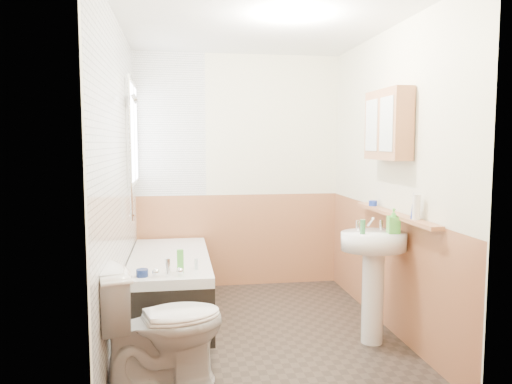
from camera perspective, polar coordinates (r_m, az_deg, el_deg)
floor at (r=4.29m, az=0.32°, el=-15.66°), size 2.80×2.80×0.00m
ceiling at (r=4.11m, az=0.34°, el=18.86°), size 2.80×2.80×0.00m
wall_back at (r=5.41m, az=-2.05°, el=2.35°), size 2.20×0.02×2.50m
wall_front at (r=2.64m, az=5.21°, el=-1.12°), size 2.20×0.02×2.50m
wall_left at (r=3.99m, az=-15.61°, el=0.98°), size 0.02×2.80×2.50m
wall_right at (r=4.33m, az=14.99°, el=1.35°), size 0.02×2.80×2.50m
wainscot_right at (r=4.44m, az=14.48°, el=-8.35°), size 0.01×2.80×1.00m
wainscot_front at (r=2.85m, az=4.96°, el=-16.24°), size 2.20×0.01×1.00m
wainscot_back at (r=5.48m, az=-2.00°, el=-5.52°), size 2.20×0.01×1.00m
tile_cladding_left at (r=3.99m, az=-15.30°, el=0.99°), size 0.01×2.80×2.50m
tile_return_back at (r=5.34m, az=-9.86°, el=7.59°), size 0.75×0.01×1.50m
window at (r=4.92m, az=-13.89°, el=6.52°), size 0.03×0.79×0.99m
bathtub at (r=4.66m, az=-9.79°, el=-10.32°), size 0.70×1.64×0.69m
shower_riser at (r=4.46m, az=-14.07°, el=6.19°), size 0.11×0.08×1.27m
toilet at (r=3.34m, az=-10.74°, el=-14.79°), size 0.91×0.67×0.80m
sink at (r=4.00m, az=13.26°, el=-8.05°), size 0.51×0.41×0.99m
pine_shelf at (r=4.09m, az=15.48°, el=-2.49°), size 0.10×1.36×0.03m
medicine_cabinet at (r=4.14m, az=14.81°, el=7.43°), size 0.16×0.62×0.56m
foam_can at (r=3.75m, az=17.85°, el=-1.65°), size 0.07×0.07×0.18m
green_bottle at (r=3.79m, az=17.55°, el=-1.47°), size 0.05×0.05×0.19m
black_jar at (r=4.48m, az=13.22°, el=-1.25°), size 0.09×0.09×0.05m
soap_bottle at (r=3.93m, az=15.42°, el=-3.94°), size 0.11×0.20×0.09m
clear_bottle at (r=3.85m, az=12.10°, el=-3.92°), size 0.04×0.04×0.11m
blue_gel at (r=3.98m, az=-8.65°, el=-7.83°), size 0.05×0.03×0.18m
cream_jar at (r=3.94m, az=-12.88°, el=-9.01°), size 0.09×0.09×0.06m
orange_bottle at (r=4.08m, az=-6.84°, el=-8.16°), size 0.03×0.03×0.09m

